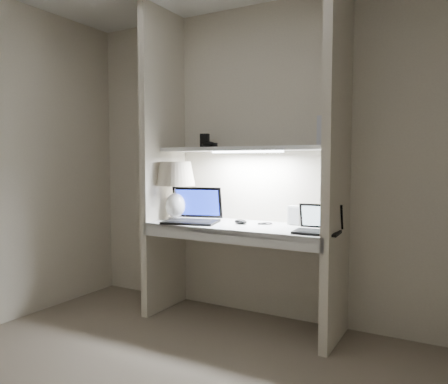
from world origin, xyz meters
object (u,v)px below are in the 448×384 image
Objects in this scene: laptop_main at (193,214)px; table_lamp at (175,181)px; speaker at (296,215)px; book_row at (333,132)px; laptop_netbook at (318,226)px.

table_lamp is at bearing 154.22° from laptop_main.
laptop_main is 0.81m from speaker.
book_row reaches higher than laptop_main.
laptop_netbook is at bearing -93.24° from book_row.
table_lamp is 3.29× the size of speaker.
speaker is at bearing -178.34° from book_row.
laptop_main is at bearing -166.93° from book_row.
table_lamp is 1.32m from book_row.
book_row is (0.02, 0.28, 0.65)m from laptop_netbook.
laptop_main is 3.34× the size of speaker.
book_row reaches higher than table_lamp.
table_lamp is 1.53× the size of laptop_netbook.
laptop_main is at bearing -10.83° from table_lamp.
table_lamp is at bearing 172.79° from laptop_netbook.
book_row is at bearing -1.88° from laptop_main.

